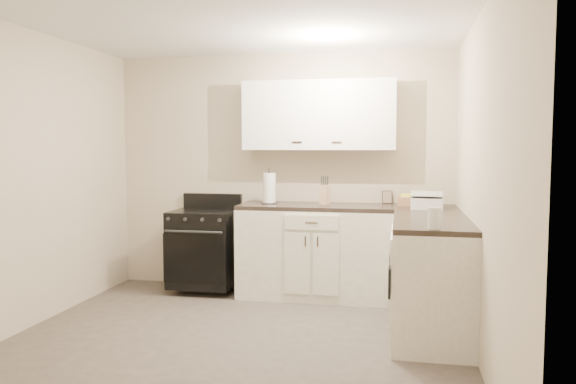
% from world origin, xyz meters
% --- Properties ---
extents(floor, '(3.60, 3.60, 0.00)m').
position_xyz_m(floor, '(0.00, 0.00, 0.00)').
color(floor, '#473F38').
rests_on(floor, ground).
extents(ceiling, '(3.60, 3.60, 0.00)m').
position_xyz_m(ceiling, '(0.00, 0.00, 2.50)').
color(ceiling, white).
rests_on(ceiling, wall_back).
extents(wall_back, '(3.60, 0.00, 3.60)m').
position_xyz_m(wall_back, '(0.00, 1.80, 1.25)').
color(wall_back, beige).
rests_on(wall_back, ground).
extents(wall_right, '(0.00, 3.60, 3.60)m').
position_xyz_m(wall_right, '(1.80, 0.00, 1.25)').
color(wall_right, beige).
rests_on(wall_right, ground).
extents(wall_left, '(0.00, 3.60, 3.60)m').
position_xyz_m(wall_left, '(-1.80, 0.00, 1.25)').
color(wall_left, beige).
rests_on(wall_left, ground).
extents(wall_front, '(3.60, 0.00, 3.60)m').
position_xyz_m(wall_front, '(0.00, -1.80, 1.25)').
color(wall_front, beige).
rests_on(wall_front, ground).
extents(base_cabinets_back, '(1.55, 0.60, 0.90)m').
position_xyz_m(base_cabinets_back, '(0.43, 1.50, 0.45)').
color(base_cabinets_back, white).
rests_on(base_cabinets_back, floor).
extents(base_cabinets_right, '(0.60, 1.90, 0.90)m').
position_xyz_m(base_cabinets_right, '(1.50, 0.85, 0.45)').
color(base_cabinets_right, white).
rests_on(base_cabinets_right, floor).
extents(countertop_back, '(1.55, 0.60, 0.04)m').
position_xyz_m(countertop_back, '(0.43, 1.50, 0.92)').
color(countertop_back, black).
rests_on(countertop_back, base_cabinets_back).
extents(countertop_right, '(0.60, 1.90, 0.04)m').
position_xyz_m(countertop_right, '(1.50, 0.85, 0.92)').
color(countertop_right, black).
rests_on(countertop_right, base_cabinets_right).
extents(upper_cabinets, '(1.55, 0.30, 0.70)m').
position_xyz_m(upper_cabinets, '(0.43, 1.65, 1.84)').
color(upper_cabinets, white).
rests_on(upper_cabinets, wall_back).
extents(stove, '(0.65, 0.56, 0.79)m').
position_xyz_m(stove, '(-0.76, 1.48, 0.46)').
color(stove, black).
rests_on(stove, floor).
extents(knife_block, '(0.11, 0.11, 0.19)m').
position_xyz_m(knife_block, '(0.50, 1.57, 1.04)').
color(knife_block, '#D8AF85').
rests_on(knife_block, countertop_back).
extents(paper_towel, '(0.17, 0.17, 0.31)m').
position_xyz_m(paper_towel, '(-0.07, 1.53, 1.10)').
color(paper_towel, white).
rests_on(paper_towel, countertop_back).
extents(picture_frame, '(0.11, 0.07, 0.13)m').
position_xyz_m(picture_frame, '(1.12, 1.76, 1.01)').
color(picture_frame, black).
rests_on(picture_frame, countertop_back).
extents(wicker_basket, '(0.29, 0.21, 0.09)m').
position_xyz_m(wicker_basket, '(1.37, 1.58, 0.99)').
color(wicker_basket, '#A8794F').
rests_on(wicker_basket, countertop_right).
extents(countertop_grill, '(0.31, 0.29, 0.10)m').
position_xyz_m(countertop_grill, '(1.50, 1.32, 0.99)').
color(countertop_grill, white).
rests_on(countertop_grill, countertop_right).
extents(glass_jar, '(0.09, 0.09, 0.15)m').
position_xyz_m(glass_jar, '(1.49, 0.00, 1.02)').
color(glass_jar, silver).
rests_on(glass_jar, countertop_right).
extents(oven_mitt_near, '(0.02, 0.13, 0.23)m').
position_xyz_m(oven_mitt_near, '(1.18, 0.24, 0.48)').
color(oven_mitt_near, black).
rests_on(oven_mitt_near, base_cabinets_right).
extents(oven_mitt_far, '(0.02, 0.16, 0.27)m').
position_xyz_m(oven_mitt_far, '(1.18, 0.69, 0.47)').
color(oven_mitt_far, black).
rests_on(oven_mitt_far, base_cabinets_right).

